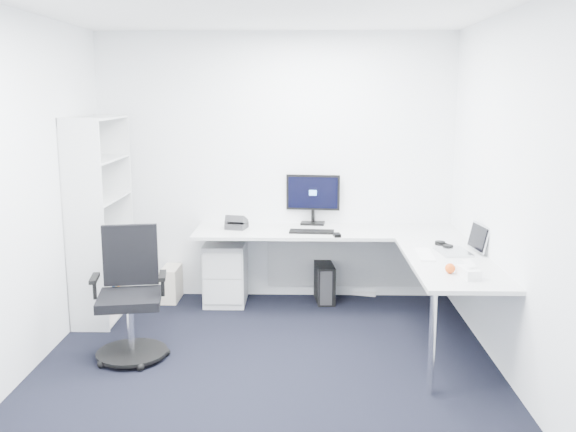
{
  "coord_description": "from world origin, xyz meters",
  "views": [
    {
      "loc": [
        0.28,
        -4.4,
        2.1
      ],
      "look_at": [
        0.15,
        1.05,
        1.05
      ],
      "focal_mm": 40.0,
      "sensor_mm": 36.0,
      "label": 1
    }
  ],
  "objects_px": {
    "l_desk": "(331,278)",
    "monitor": "(313,199)",
    "bookshelf": "(100,218)",
    "task_chair": "(129,296)",
    "laptop": "(454,238)"
  },
  "relations": [
    {
      "from": "laptop",
      "to": "bookshelf",
      "type": "bearing_deg",
      "value": 162.2
    },
    {
      "from": "l_desk",
      "to": "laptop",
      "type": "bearing_deg",
      "value": -28.26
    },
    {
      "from": "bookshelf",
      "to": "monitor",
      "type": "bearing_deg",
      "value": 16.32
    },
    {
      "from": "monitor",
      "to": "l_desk",
      "type": "bearing_deg",
      "value": -68.65
    },
    {
      "from": "l_desk",
      "to": "monitor",
      "type": "height_order",
      "value": "monitor"
    },
    {
      "from": "l_desk",
      "to": "laptop",
      "type": "relative_size",
      "value": 7.49
    },
    {
      "from": "bookshelf",
      "to": "monitor",
      "type": "height_order",
      "value": "bookshelf"
    },
    {
      "from": "monitor",
      "to": "laptop",
      "type": "height_order",
      "value": "monitor"
    },
    {
      "from": "bookshelf",
      "to": "laptop",
      "type": "relative_size",
      "value": 5.34
    },
    {
      "from": "l_desk",
      "to": "monitor",
      "type": "bearing_deg",
      "value": 104.91
    },
    {
      "from": "bookshelf",
      "to": "monitor",
      "type": "relative_size",
      "value": 3.48
    },
    {
      "from": "bookshelf",
      "to": "task_chair",
      "type": "height_order",
      "value": "bookshelf"
    },
    {
      "from": "bookshelf",
      "to": "task_chair",
      "type": "bearing_deg",
      "value": -62.57
    },
    {
      "from": "monitor",
      "to": "laptop",
      "type": "bearing_deg",
      "value": -38.74
    },
    {
      "from": "laptop",
      "to": "l_desk",
      "type": "bearing_deg",
      "value": 144.4
    }
  ]
}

